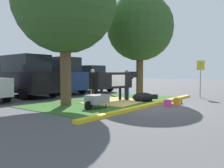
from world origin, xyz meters
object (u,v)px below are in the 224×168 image
object	(u,v)px
wheelbarrow	(97,99)
parking_sign	(201,72)
person_visitor_near	(127,84)
suv_dark_grey	(58,76)
person_handler	(93,83)
sedan_blue	(89,79)
bucket_orange	(177,101)
shade_tree_right	(140,28)
calf_lying	(144,97)
bucket_pink	(168,103)
bucket_green	(179,100)
suv_black	(25,76)
cow_holstein	(113,81)
shade_tree_left	(65,2)

from	to	relation	value
wheelbarrow	parking_sign	bearing A→B (deg)	-16.81
person_visitor_near	suv_dark_grey	world-z (taller)	suv_dark_grey
person_handler	sedan_blue	size ratio (longest dim) A/B	0.38
bucket_orange	person_handler	bearing A→B (deg)	94.77
shade_tree_right	calf_lying	size ratio (longest dim) A/B	5.14
parking_sign	bucket_pink	xyz separation A→B (m)	(-4.62, 0.01, -1.38)
wheelbarrow	bucket_pink	size ratio (longest dim) A/B	4.94
parking_sign	bucket_green	size ratio (longest dim) A/B	6.49
parking_sign	suv_black	xyz separation A→B (m)	(-6.09, 8.59, -0.27)
cow_holstein	parking_sign	world-z (taller)	parking_sign
person_handler	bucket_pink	size ratio (longest dim) A/B	5.17
person_handler	parking_sign	distance (m)	6.38
shade_tree_right	wheelbarrow	world-z (taller)	shade_tree_right
wheelbarrow	bucket_pink	distance (m)	3.10
shade_tree_left	bucket_orange	size ratio (longest dim) A/B	20.11
shade_tree_right	calf_lying	xyz separation A→B (m)	(-1.50, -1.14, -3.83)
person_visitor_near	sedan_blue	distance (m)	6.03
shade_tree_left	wheelbarrow	size ratio (longest dim) A/B	4.29
suv_dark_grey	sedan_blue	bearing A→B (deg)	-9.69
bucket_pink	calf_lying	bearing A→B (deg)	64.00
wheelbarrow	shade_tree_right	bearing A→B (deg)	8.51
sedan_blue	wheelbarrow	bearing A→B (deg)	-134.69
person_visitor_near	bucket_pink	world-z (taller)	person_visitor_near
bucket_pink	suv_black	world-z (taller)	suv_black
sedan_blue	suv_dark_grey	bearing A→B (deg)	170.31
cow_holstein	person_visitor_near	size ratio (longest dim) A/B	1.93
suv_black	sedan_blue	xyz separation A→B (m)	(5.44, -0.17, -0.29)
person_visitor_near	bucket_pink	distance (m)	3.35
calf_lying	wheelbarrow	xyz separation A→B (m)	(-3.08, 0.45, 0.15)
shade_tree_left	calf_lying	world-z (taller)	shade_tree_left
shade_tree_left	shade_tree_right	bearing A→B (deg)	-11.24
calf_lying	suv_black	bearing A→B (deg)	108.06
bucket_orange	bucket_green	bearing A→B (deg)	15.02
person_handler	bucket_green	bearing A→B (deg)	-77.16
parking_sign	sedan_blue	xyz separation A→B (m)	(-0.65, 8.41, -0.56)
shade_tree_left	person_handler	xyz separation A→B (m)	(2.87, 1.00, -3.68)
calf_lying	suv_dark_grey	size ratio (longest dim) A/B	0.25
suv_black	sedan_blue	size ratio (longest dim) A/B	1.05
calf_lying	bucket_green	distance (m)	1.71
bucket_pink	person_visitor_near	bearing A→B (deg)	66.64
person_handler	wheelbarrow	xyz separation A→B (m)	(-2.66, -2.64, -0.52)
sedan_blue	bucket_pink	bearing A→B (deg)	-115.28
shade_tree_left	bucket_green	distance (m)	6.97
shade_tree_right	suv_dark_grey	xyz separation A→B (m)	(-1.03, 6.10, -2.80)
person_handler	bucket_orange	world-z (taller)	person_handler
person_visitor_near	parking_sign	distance (m)	4.54
shade_tree_left	shade_tree_right	distance (m)	4.91
bucket_pink	bucket_green	xyz separation A→B (m)	(1.44, 0.05, -0.02)
sedan_blue	cow_holstein	bearing A→B (deg)	-126.42
wheelbarrow	bucket_orange	distance (m)	3.79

